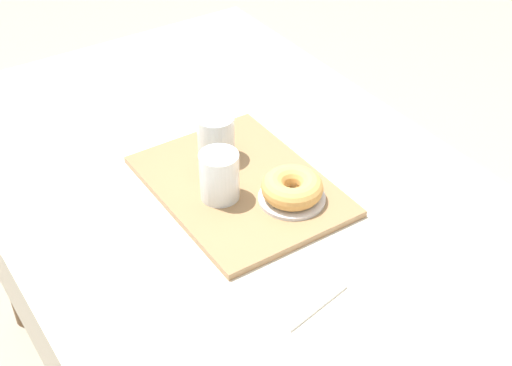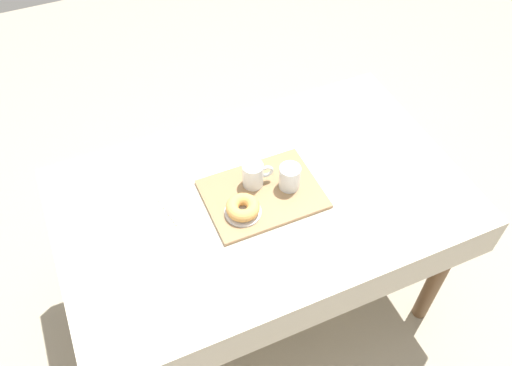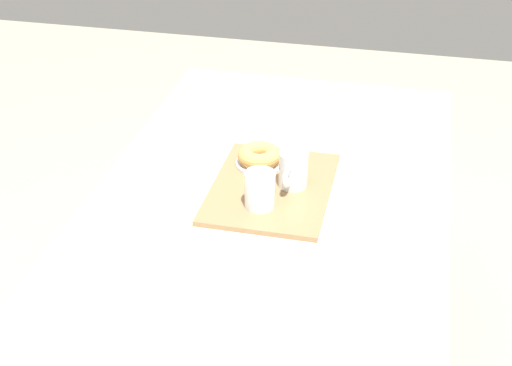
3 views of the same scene
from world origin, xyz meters
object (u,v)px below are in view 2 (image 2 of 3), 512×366
object	(u,v)px
donut_plate_left	(243,212)
sugar_donut_left	(243,207)
serving_tray	(261,194)
paper_napkin	(180,205)
dining_table	(262,212)
water_glass_near	(290,178)
tea_mug_left	(253,175)

from	to	relation	value
donut_plate_left	sugar_donut_left	bearing A→B (deg)	0.00
serving_tray	paper_napkin	bearing A→B (deg)	166.16
paper_napkin	donut_plate_left	bearing A→B (deg)	-34.04
dining_table	water_glass_near	distance (m)	0.18
serving_tray	paper_napkin	distance (m)	0.29
donut_plate_left	sugar_donut_left	xyz separation A→B (m)	(0.00, 0.00, 0.03)
dining_table	sugar_donut_left	xyz separation A→B (m)	(-0.10, -0.05, 0.14)
dining_table	serving_tray	distance (m)	0.11
serving_tray	donut_plate_left	world-z (taller)	donut_plate_left
serving_tray	donut_plate_left	size ratio (longest dim) A/B	3.18
dining_table	water_glass_near	world-z (taller)	water_glass_near
dining_table	donut_plate_left	world-z (taller)	donut_plate_left
tea_mug_left	paper_napkin	size ratio (longest dim) A/B	0.83
donut_plate_left	serving_tray	bearing A→B (deg)	31.46
dining_table	water_glass_near	bearing A→B (deg)	-4.90
serving_tray	tea_mug_left	size ratio (longest dim) A/B	3.56
serving_tray	water_glass_near	bearing A→B (deg)	-6.19
serving_tray	tea_mug_left	distance (m)	0.07
dining_table	serving_tray	xyz separation A→B (m)	(-0.00, 0.00, 0.11)
water_glass_near	sugar_donut_left	bearing A→B (deg)	-166.97
tea_mug_left	paper_napkin	world-z (taller)	tea_mug_left
serving_tray	water_glass_near	world-z (taller)	water_glass_near
dining_table	paper_napkin	distance (m)	0.31
paper_napkin	water_glass_near	bearing A→B (deg)	-11.80
dining_table	serving_tray	world-z (taller)	serving_tray
water_glass_near	paper_napkin	xyz separation A→B (m)	(-0.38, 0.08, -0.05)
tea_mug_left	paper_napkin	distance (m)	0.28
water_glass_near	sugar_donut_left	world-z (taller)	water_glass_near
tea_mug_left	donut_plate_left	size ratio (longest dim) A/B	0.89
serving_tray	sugar_donut_left	bearing A→B (deg)	-148.54
dining_table	tea_mug_left	bearing A→B (deg)	103.16
dining_table	donut_plate_left	xyz separation A→B (m)	(-0.10, -0.05, 0.12)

